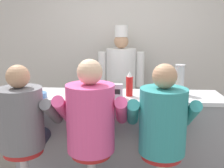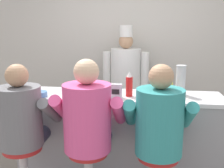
# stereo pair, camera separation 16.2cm
# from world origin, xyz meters

# --- Properties ---
(wall_back) EXTENTS (10.00, 0.06, 2.70)m
(wall_back) POSITION_xyz_m (0.00, 1.75, 1.35)
(wall_back) COLOR beige
(wall_back) RESTS_ON ground_plane
(diner_counter) EXTENTS (2.23, 0.55, 1.03)m
(diner_counter) POSITION_xyz_m (0.00, 0.28, 0.52)
(diner_counter) COLOR gray
(diner_counter) RESTS_ON ground_plane
(ketchup_bottle_red) EXTENTS (0.07, 0.07, 0.26)m
(ketchup_bottle_red) POSITION_xyz_m (0.12, 0.22, 1.15)
(ketchup_bottle_red) COLOR red
(ketchup_bottle_red) RESTS_ON diner_counter
(mustard_bottle_yellow) EXTENTS (0.06, 0.06, 0.22)m
(mustard_bottle_yellow) POSITION_xyz_m (0.53, 0.16, 1.13)
(mustard_bottle_yellow) COLOR yellow
(mustard_bottle_yellow) RESTS_ON diner_counter
(hot_sauce_bottle_orange) EXTENTS (0.03, 0.03, 0.15)m
(hot_sauce_bottle_orange) POSITION_xyz_m (0.32, 0.13, 1.10)
(hot_sauce_bottle_orange) COLOR orange
(hot_sauce_bottle_orange) RESTS_ON diner_counter
(water_pitcher_clear) EXTENTS (0.13, 0.11, 0.19)m
(water_pitcher_clear) POSITION_xyz_m (0.47, 0.38, 1.12)
(water_pitcher_clear) COLOR silver
(water_pitcher_clear) RESTS_ON diner_counter
(breakfast_plate) EXTENTS (0.27, 0.27, 0.05)m
(breakfast_plate) POSITION_xyz_m (-0.26, 0.29, 1.05)
(breakfast_plate) COLOR white
(breakfast_plate) RESTS_ON diner_counter
(cereal_bowl) EXTENTS (0.17, 0.17, 0.05)m
(cereal_bowl) POSITION_xyz_m (-0.82, 0.09, 1.06)
(cereal_bowl) COLOR #4C7FB7
(cereal_bowl) RESTS_ON diner_counter
(coffee_mug_white) EXTENTS (0.12, 0.08, 0.08)m
(coffee_mug_white) POSITION_xyz_m (-0.99, 0.30, 1.07)
(coffee_mug_white) COLOR white
(coffee_mug_white) RESTS_ON diner_counter
(cup_stack_steel) EXTENTS (0.11, 0.11, 0.32)m
(cup_stack_steel) POSITION_xyz_m (0.66, 0.35, 1.19)
(cup_stack_steel) COLOR #B7BABF
(cup_stack_steel) RESTS_ON diner_counter
(napkin_dispenser_chrome) EXTENTS (0.13, 0.08, 0.15)m
(napkin_dispenser_chrome) POSITION_xyz_m (-0.01, 0.13, 1.10)
(napkin_dispenser_chrome) COLOR silver
(napkin_dispenser_chrome) RESTS_ON diner_counter
(diner_seated_grey) EXTENTS (0.61, 0.60, 1.43)m
(diner_seated_grey) POSITION_xyz_m (-0.86, -0.25, 0.88)
(diner_seated_grey) COLOR #B2B5BA
(diner_seated_grey) RESTS_ON ground_plane
(diner_seated_pink) EXTENTS (0.66, 0.65, 1.48)m
(diner_seated_pink) POSITION_xyz_m (-0.22, -0.25, 0.91)
(diner_seated_pink) COLOR #B2B5BA
(diner_seated_pink) RESTS_ON ground_plane
(diner_seated_teal) EXTENTS (0.63, 0.62, 1.45)m
(diner_seated_teal) POSITION_xyz_m (0.41, -0.25, 0.89)
(diner_seated_teal) COLOR #B2B5BA
(diner_seated_teal) RESTS_ON ground_plane
(cook_in_whites_near) EXTENTS (0.69, 0.45, 1.78)m
(cook_in_whites_near) POSITION_xyz_m (-0.01, 1.42, 0.98)
(cook_in_whites_near) COLOR #232328
(cook_in_whites_near) RESTS_ON ground_plane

